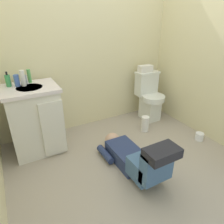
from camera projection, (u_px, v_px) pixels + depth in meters
ground_plane at (127, 163)px, 2.36m from camera, size 3.04×3.16×0.04m
wall_back at (85, 43)px, 2.72m from camera, size 2.70×0.08×2.40m
wall_right at (224, 46)px, 2.40m from camera, size 0.08×2.16×2.40m
toilet at (149, 97)px, 3.21m from camera, size 0.36×0.46×0.75m
vanity_cabinet at (35, 119)px, 2.42m from camera, size 0.60×0.53×0.82m
faucet at (26, 79)px, 2.33m from camera, size 0.02×0.02×0.10m
person_plumber at (135, 158)px, 2.15m from camera, size 0.39×1.06×0.52m
tissue_box at (145, 69)px, 3.07m from camera, size 0.22×0.11×0.10m
soap_dispenser at (8, 81)px, 2.23m from camera, size 0.06×0.06×0.17m
bottle_blue at (17, 81)px, 2.24m from camera, size 0.06×0.06×0.13m
bottle_white at (23, 78)px, 2.24m from camera, size 0.05×0.05×0.18m
bottle_green at (29, 76)px, 2.35m from camera, size 0.04×0.04×0.16m
paper_towel_roll at (145, 124)px, 2.94m from camera, size 0.11×0.11×0.23m
toilet_paper_roll at (199, 136)px, 2.75m from camera, size 0.11×0.11×0.10m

